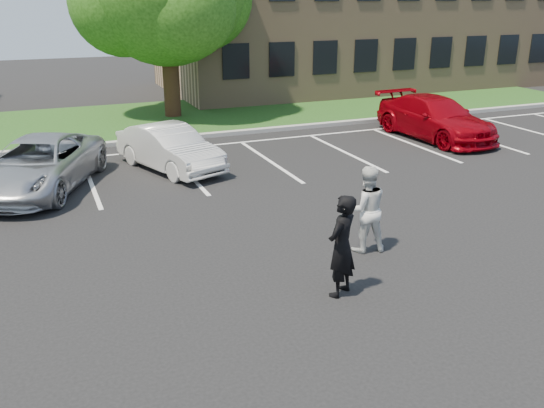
# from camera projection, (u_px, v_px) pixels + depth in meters

# --- Properties ---
(ground_plane) EXTENTS (90.00, 90.00, 0.00)m
(ground_plane) POSITION_uv_depth(u_px,v_px,m) (293.00, 284.00, 10.67)
(ground_plane) COLOR black
(ground_plane) RESTS_ON ground
(curb) EXTENTS (40.00, 0.30, 0.15)m
(curb) POSITION_uv_depth(u_px,v_px,m) (158.00, 140.00, 21.07)
(curb) COLOR gray
(curb) RESTS_ON ground
(grass_strip) EXTENTS (44.00, 8.00, 0.08)m
(grass_strip) POSITION_uv_depth(u_px,v_px,m) (138.00, 120.00, 24.56)
(grass_strip) COLOR #183F0F
(grass_strip) RESTS_ON ground
(stall_lines) EXTENTS (34.00, 5.36, 0.01)m
(stall_lines) POSITION_uv_depth(u_px,v_px,m) (219.00, 158.00, 18.95)
(stall_lines) COLOR silver
(stall_lines) RESTS_ON ground
(office_building) EXTENTS (22.40, 10.40, 8.30)m
(office_building) POSITION_uv_depth(u_px,v_px,m) (357.00, 12.00, 33.38)
(office_building) COLOR #987958
(office_building) RESTS_ON ground
(man_black_suit) EXTENTS (0.82, 0.75, 1.87)m
(man_black_suit) POSITION_uv_depth(u_px,v_px,m) (342.00, 246.00, 10.01)
(man_black_suit) COLOR black
(man_black_suit) RESTS_ON ground
(man_white_shirt) EXTENTS (1.02, 0.87, 1.83)m
(man_white_shirt) POSITION_uv_depth(u_px,v_px,m) (366.00, 209.00, 11.80)
(man_white_shirt) COLOR silver
(man_white_shirt) RESTS_ON ground
(car_silver_minivan) EXTENTS (4.29, 5.64, 1.42)m
(car_silver_minivan) POSITION_uv_depth(u_px,v_px,m) (38.00, 165.00, 15.64)
(car_silver_minivan) COLOR #AFB1B7
(car_silver_minivan) RESTS_ON ground
(car_white_sedan) EXTENTS (2.75, 4.34, 1.35)m
(car_white_sedan) POSITION_uv_depth(u_px,v_px,m) (170.00, 148.00, 17.48)
(car_white_sedan) COLOR silver
(car_white_sedan) RESTS_ON ground
(car_red_compact) EXTENTS (2.43, 5.38, 1.53)m
(car_red_compact) POSITION_uv_depth(u_px,v_px,m) (435.00, 118.00, 21.36)
(car_red_compact) COLOR #97020D
(car_red_compact) RESTS_ON ground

